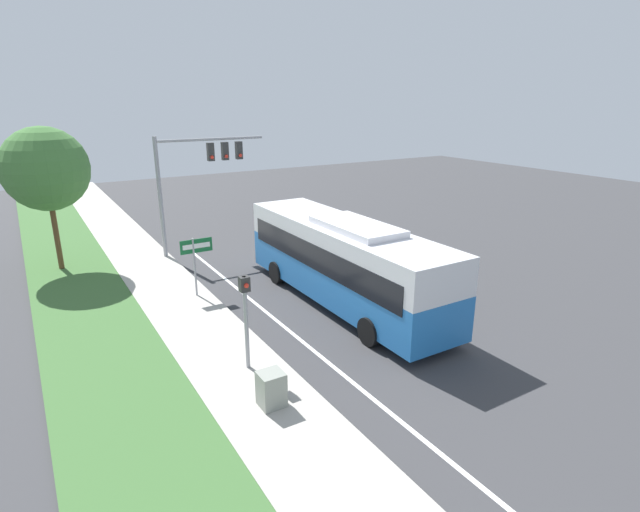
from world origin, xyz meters
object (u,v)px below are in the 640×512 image
object	(u,v)px
utility_cabinet	(271,389)
street_sign	(196,255)
pedestrian_signal	(246,308)
bus	(344,258)

from	to	relation	value
utility_cabinet	street_sign	bearing A→B (deg)	84.39
pedestrian_signal	utility_cabinet	world-z (taller)	pedestrian_signal
pedestrian_signal	utility_cabinet	size ratio (longest dim) A/B	3.15
pedestrian_signal	utility_cabinet	distance (m)	2.55
bus	pedestrian_signal	world-z (taller)	bus
street_sign	utility_cabinet	bearing A→B (deg)	-95.61
pedestrian_signal	bus	bearing A→B (deg)	27.92
bus	utility_cabinet	xyz separation A→B (m)	(-5.50, -4.87, -1.27)
street_sign	pedestrian_signal	bearing A→B (deg)	-95.18
pedestrian_signal	street_sign	distance (m)	6.34
pedestrian_signal	utility_cabinet	xyz separation A→B (m)	(-0.25, -2.09, -1.44)
bus	utility_cabinet	distance (m)	7.46
bus	street_sign	size ratio (longest dim) A/B	4.34
bus	street_sign	bearing A→B (deg)	142.99
pedestrian_signal	street_sign	bearing A→B (deg)	84.82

